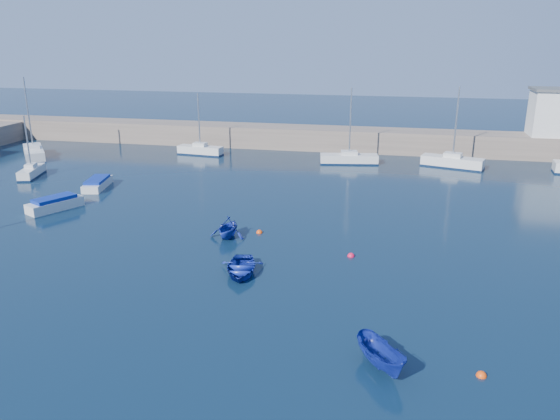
% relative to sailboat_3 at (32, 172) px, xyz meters
% --- Properties ---
extents(ground, '(220.00, 220.00, 0.00)m').
position_rel_sailboat_3_xyz_m(ground, '(25.11, -25.84, -0.52)').
color(ground, '#0C2137').
rests_on(ground, ground).
extents(back_wall, '(96.00, 4.50, 2.60)m').
position_rel_sailboat_3_xyz_m(back_wall, '(25.11, 20.16, 0.78)').
color(back_wall, '#7A695D').
rests_on(back_wall, ground).
extents(sailboat_3, '(2.39, 4.65, 6.07)m').
position_rel_sailboat_3_xyz_m(sailboat_3, '(0.00, 0.00, 0.00)').
color(sailboat_3, silver).
rests_on(sailboat_3, ground).
extents(sailboat_4, '(5.84, 6.61, 9.09)m').
position_rel_sailboat_3_xyz_m(sailboat_4, '(-5.35, 7.89, 0.11)').
color(sailboat_4, silver).
rests_on(sailboat_4, ground).
extents(sailboat_5, '(5.49, 2.07, 7.18)m').
position_rel_sailboat_3_xyz_m(sailboat_5, '(12.80, 13.58, 0.05)').
color(sailboat_5, silver).
rests_on(sailboat_5, ground).
extents(sailboat_6, '(6.48, 2.77, 8.22)m').
position_rel_sailboat_3_xyz_m(sailboat_6, '(30.44, 12.57, 0.04)').
color(sailboat_6, silver).
rests_on(sailboat_6, ground).
extents(sailboat_7, '(6.64, 3.62, 8.47)m').
position_rel_sailboat_3_xyz_m(sailboat_7, '(41.40, 13.05, 0.10)').
color(sailboat_7, silver).
rests_on(sailboat_7, ground).
extents(motorboat_1, '(3.35, 4.58, 1.07)m').
position_rel_sailboat_3_xyz_m(motorboat_1, '(8.68, -9.16, -0.02)').
color(motorboat_1, silver).
rests_on(motorboat_1, ground).
extents(motorboat_2, '(2.42, 4.65, 0.91)m').
position_rel_sailboat_3_xyz_m(motorboat_2, '(8.59, -2.42, -0.10)').
color(motorboat_2, silver).
rests_on(motorboat_2, ground).
extents(dinghy_center, '(3.21, 4.04, 0.75)m').
position_rel_sailboat_3_xyz_m(dinghy_center, '(26.87, -18.08, -0.15)').
color(dinghy_center, navy).
rests_on(dinghy_center, ground).
extents(dinghy_left, '(2.59, 2.96, 1.50)m').
position_rel_sailboat_3_xyz_m(dinghy_left, '(24.31, -12.40, 0.23)').
color(dinghy_left, navy).
rests_on(dinghy_left, ground).
extents(dinghy_right, '(2.78, 3.28, 1.22)m').
position_rel_sailboat_3_xyz_m(dinghy_right, '(35.34, -26.15, 0.09)').
color(dinghy_right, navy).
rests_on(dinghy_right, ground).
extents(buoy_1, '(0.47, 0.47, 0.47)m').
position_rel_sailboat_3_xyz_m(buoy_1, '(33.03, -14.02, -0.52)').
color(buoy_1, red).
rests_on(buoy_1, ground).
extents(buoy_2, '(0.44, 0.44, 0.44)m').
position_rel_sailboat_3_xyz_m(buoy_2, '(39.46, -25.79, -0.52)').
color(buoy_2, '#FB480D').
rests_on(buoy_2, ground).
extents(buoy_3, '(0.46, 0.46, 0.46)m').
position_rel_sailboat_3_xyz_m(buoy_3, '(26.22, -11.01, -0.52)').
color(buoy_3, '#FB480D').
rests_on(buoy_3, ground).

